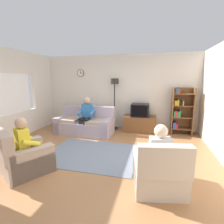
{
  "coord_description": "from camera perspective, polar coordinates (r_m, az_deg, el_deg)",
  "views": [
    {
      "loc": [
        1.3,
        -3.62,
        1.84
      ],
      "look_at": [
        0.16,
        0.92,
        0.92
      ],
      "focal_mm": 27.27,
      "sensor_mm": 36.0,
      "label": 1
    }
  ],
  "objects": [
    {
      "name": "couch",
      "position": [
        5.87,
        -9.03,
        -4.09
      ],
      "size": [
        1.94,
        0.97,
        0.9
      ],
      "color": "#A899A8",
      "rests_on": "ground_plane"
    },
    {
      "name": "back_wall_assembly",
      "position": [
        6.43,
        2.34,
        6.75
      ],
      "size": [
        6.2,
        0.17,
        2.7
      ],
      "color": "silver",
      "rests_on": "ground_plane"
    },
    {
      "name": "area_rug",
      "position": [
        4.38,
        -6.71,
        -13.71
      ],
      "size": [
        2.2,
        1.7,
        0.01
      ],
      "primitive_type": "cube",
      "color": "slate",
      "rests_on": "ground_plane"
    },
    {
      "name": "person_on_couch",
      "position": [
        5.65,
        -8.69,
        -0.66
      ],
      "size": [
        0.52,
        0.55,
        1.24
      ],
      "color": "#3372B2",
      "rests_on": "ground_plane"
    },
    {
      "name": "armchair_near_window",
      "position": [
        3.9,
        -27.35,
        -13.6
      ],
      "size": [
        1.14,
        1.17,
        0.9
      ],
      "color": "tan",
      "rests_on": "ground_plane"
    },
    {
      "name": "tv_stand",
      "position": [
        6.09,
        9.24,
        -3.9
      ],
      "size": [
        1.1,
        0.56,
        0.55
      ],
      "color": "brown",
      "rests_on": "ground_plane"
    },
    {
      "name": "floor_lamp",
      "position": [
        6.15,
        0.86,
        7.48
      ],
      "size": [
        0.28,
        0.28,
        1.85
      ],
      "color": "black",
      "rests_on": "ground_plane"
    },
    {
      "name": "person_in_right_armchair",
      "position": [
        3.07,
        15.34,
        -12.94
      ],
      "size": [
        0.56,
        0.58,
        1.12
      ],
      "color": "silver",
      "rests_on": "ground_plane"
    },
    {
      "name": "tv",
      "position": [
        5.96,
        9.37,
        0.64
      ],
      "size": [
        0.6,
        0.49,
        0.44
      ],
      "color": "black",
      "rests_on": "tv_stand"
    },
    {
      "name": "bookshelf",
      "position": [
        6.1,
        22.03,
        0.46
      ],
      "size": [
        0.68,
        0.36,
        1.55
      ],
      "color": "brown",
      "rests_on": "ground_plane"
    },
    {
      "name": "armchair_near_bookshelf",
      "position": [
        3.14,
        15.38,
        -18.87
      ],
      "size": [
        0.95,
        1.01,
        0.9
      ],
      "color": "#BCAD99",
      "rests_on": "ground_plane"
    },
    {
      "name": "ground_plane",
      "position": [
        4.26,
        -5.31,
        -14.47
      ],
      "size": [
        12.0,
        12.0,
        0.0
      ],
      "primitive_type": "plane",
      "color": "#9E6B42"
    },
    {
      "name": "person_in_left_armchair",
      "position": [
        3.81,
        -26.48,
        -8.99
      ],
      "size": [
        0.61,
        0.64,
        1.12
      ],
      "color": "yellow",
      "rests_on": "ground_plane"
    }
  ]
}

